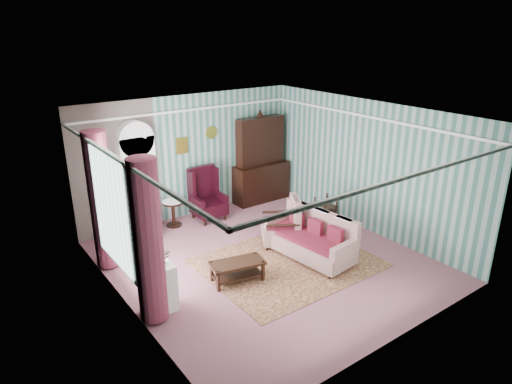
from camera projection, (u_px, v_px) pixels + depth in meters
floor at (266, 261)px, 8.97m from camera, size 6.00×6.00×0.00m
room_shell at (233, 167)px, 8.07m from camera, size 5.53×6.02×2.91m
bookcase at (139, 183)px, 9.99m from camera, size 0.80×0.28×2.24m
dresser_hutch at (261, 157)px, 11.67m from camera, size 1.50×0.56×2.36m
wingback_left at (137, 212)px, 9.73m from camera, size 0.76×0.80×1.25m
wingback_right at (208, 195)px, 10.70m from camera, size 0.76×0.80×1.25m
seated_woman at (137, 213)px, 9.74m from camera, size 0.44×0.40×1.18m
round_side_table at (173, 214)px, 10.45m from camera, size 0.50×0.50×0.60m
nest_table at (325, 207)px, 10.92m from camera, size 0.45×0.38×0.54m
plant_stand at (158, 290)px, 7.28m from camera, size 0.55×0.35×0.80m
rug at (287, 263)px, 8.91m from camera, size 3.20×2.60×0.01m
sofa at (310, 234)px, 8.97m from camera, size 1.20×1.96×1.02m
floral_armchair at (280, 222)px, 9.54m from camera, size 1.18×1.17×1.00m
coffee_table at (237, 271)px, 8.22m from camera, size 1.04×0.65×0.39m
potted_plant_a at (158, 260)px, 6.95m from camera, size 0.44×0.40×0.42m
potted_plant_b at (158, 250)px, 7.25m from camera, size 0.26×0.22×0.42m
potted_plant_c at (151, 256)px, 7.12m from camera, size 0.24×0.24×0.38m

